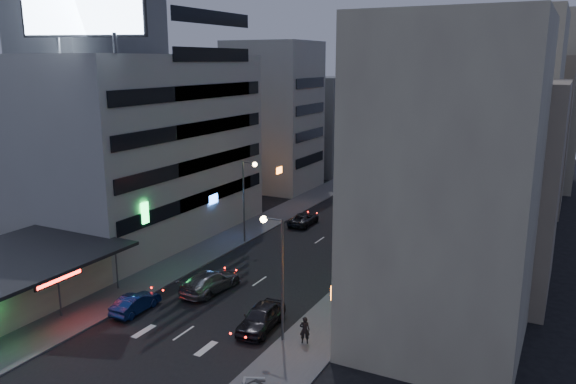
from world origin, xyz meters
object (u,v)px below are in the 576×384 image
Objects in this scene: parked_car_left at (304,219)px; road_car_silver at (210,281)px; road_car_blue at (136,303)px; scooter_silver_b at (265,368)px; parked_car_right_far at (393,225)px; person at (305,330)px; parked_car_right_mid at (357,245)px; parked_car_right_near at (261,317)px; scooter_black_b at (270,379)px.

parked_car_left is 19.68m from road_car_silver.
road_car_blue is 6.05m from road_car_silver.
parked_car_right_far is at bearing -21.06° from scooter_silver_b.
parked_car_right_mid is at bearing -104.82° from person.
parked_car_right_mid reaches higher than scooter_silver_b.
parked_car_right_near is 7.54m from road_car_silver.
parked_car_right_mid is 18.07m from person.
person is 5.42m from scooter_black_b.
scooter_black_b is (3.98, -6.01, -0.16)m from parked_car_right_near.
parked_car_left is 0.83× the size of road_car_silver.
parked_car_right_near is at bearing 106.63° from parked_car_left.
parked_car_left is 2.64× the size of person.
parked_car_right_near reaches higher than parked_car_left.
person reaches higher than parked_car_right_mid.
road_car_silver is 3.18× the size of person.
parked_car_right_mid is at bearing 29.54° from scooter_black_b.
person reaches higher than road_car_blue.
parked_car_right_far is at bearing 81.90° from parked_car_right_near.
person reaches higher than scooter_silver_b.
parked_car_right_mid is at bearing 141.84° from parked_car_left.
parked_car_right_mid is 15.27m from road_car_silver.
parked_car_right_near is at bearing -88.50° from parked_car_right_far.
parked_car_right_near is 1.01× the size of parked_car_right_far.
scooter_silver_b is at bearing 142.93° from road_car_silver.
scooter_silver_b is (1.88, -30.45, -0.01)m from parked_car_right_far.
parked_car_right_mid is (0.45, 17.18, -0.00)m from parked_car_right_near.
person reaches higher than parked_car_right_far.
parked_car_left is 2.66× the size of scooter_black_b.
parked_car_left is 0.98× the size of parked_car_right_far.
parked_car_left reaches higher than scooter_silver_b.
parked_car_right_near is 2.74× the size of scooter_black_b.
parked_car_right_near reaches higher than scooter_black_b.
person reaches higher than road_car_silver.
parked_car_right_mid is 23.46m from scooter_black_b.
parked_car_left reaches higher than scooter_black_b.
road_car_blue is 12.93m from scooter_silver_b.
parked_car_right_near is at bearing 54.38° from scooter_black_b.
parked_car_left is at bearing 43.11° from scooter_black_b.
parked_car_left is at bearing -94.11° from road_car_blue.
road_car_blue is 12.80m from person.
road_car_blue is (-1.25, -25.08, 0.02)m from parked_car_left.
road_car_silver is at bearing 146.12° from parked_car_right_near.
parked_car_left is (-7.98, 23.28, -0.17)m from parked_car_right_near.
parked_car_left is at bearing 138.81° from parked_car_right_mid.
parked_car_right_near is 2.72× the size of person.
scooter_silver_b is at bearing 109.23° from parked_car_left.
road_car_blue is at bearing -19.27° from person.
parked_car_right_near is 6.12m from scooter_silver_b.
scooter_black_b is at bearing -163.05° from scooter_silver_b.
parked_car_right_far reaches higher than scooter_silver_b.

